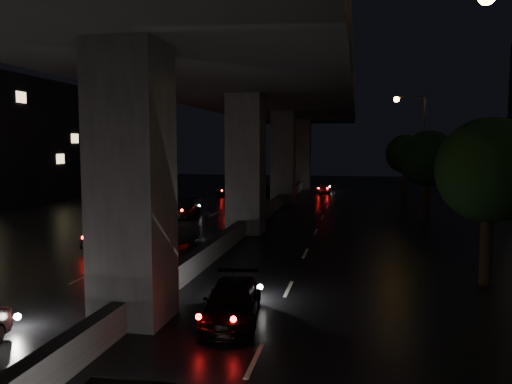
% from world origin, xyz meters
% --- Properties ---
extents(ground, '(120.00, 120.00, 0.00)m').
position_xyz_m(ground, '(0.00, 0.00, 0.00)').
color(ground, black).
rests_on(ground, ground).
extents(viaduct, '(12.00, 80.00, 10.50)m').
position_xyz_m(viaduct, '(0.00, 5.00, 8.34)').
color(viaduct, '#2F2F32').
rests_on(viaduct, ground).
extents(median_barrier, '(0.45, 70.00, 0.85)m').
position_xyz_m(median_barrier, '(0.00, 5.00, 0.42)').
color(median_barrier, '#2F2F32').
rests_on(median_barrier, ground).
extents(tree_b, '(3.80, 3.80, 6.12)m').
position_xyz_m(tree_b, '(11.00, -4.00, 4.20)').
color(tree_b, black).
rests_on(tree_b, ground).
extents(tree_c, '(3.80, 3.80, 6.12)m').
position_xyz_m(tree_c, '(11.00, 12.00, 4.20)').
color(tree_c, black).
rests_on(tree_c, ground).
extents(tree_d, '(3.80, 3.80, 6.12)m').
position_xyz_m(tree_d, '(11.00, 28.00, 4.20)').
color(tree_d, black).
rests_on(tree_d, ground).
extents(streetlight_far, '(2.52, 0.44, 9.00)m').
position_xyz_m(streetlight_far, '(10.97, 18.00, 5.66)').
color(streetlight_far, '#2D2D33').
rests_on(streetlight_far, ground).
extents(car_3, '(2.06, 4.03, 1.12)m').
position_xyz_m(car_3, '(2.81, -9.50, 0.56)').
color(car_3, black).
rests_on(car_3, ground).
extents(car_4, '(1.45, 3.91, 1.28)m').
position_xyz_m(car_4, '(-5.77, -0.18, 0.64)').
color(car_4, black).
rests_on(car_4, ground).
extents(car_5, '(2.12, 4.00, 1.25)m').
position_xyz_m(car_5, '(-2.83, 0.04, 0.63)').
color(car_5, '#232326').
rests_on(car_5, ground).
extents(car_6, '(1.98, 3.82, 1.24)m').
position_xyz_m(car_6, '(-6.20, 3.34, 0.62)').
color(car_6, black).
rests_on(car_6, ground).
extents(car_7, '(1.94, 4.20, 1.19)m').
position_xyz_m(car_7, '(-5.74, 10.38, 0.59)').
color(car_7, black).
rests_on(car_7, ground).
extents(car_8, '(1.66, 3.69, 1.23)m').
position_xyz_m(car_8, '(-2.69, 14.42, 0.62)').
color(car_8, black).
rests_on(car_8, ground).
extents(car_9, '(1.25, 3.33, 1.08)m').
position_xyz_m(car_9, '(-3.04, 17.51, 0.54)').
color(car_9, '#58514C').
rests_on(car_9, ground).
extents(car_10, '(2.99, 5.13, 1.34)m').
position_xyz_m(car_10, '(-2.70, 23.65, 0.67)').
color(car_10, black).
rests_on(car_10, ground).
extents(car_11, '(2.69, 4.63, 1.21)m').
position_xyz_m(car_11, '(-5.96, 25.11, 0.61)').
color(car_11, black).
rests_on(car_11, ground).
extents(car_12, '(1.65, 3.37, 1.10)m').
position_xyz_m(car_12, '(2.95, 29.96, 0.55)').
color(car_12, slate).
rests_on(car_12, ground).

